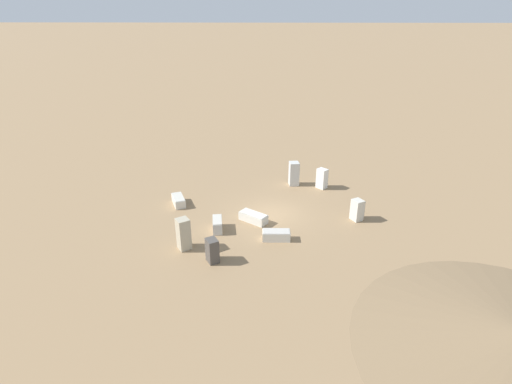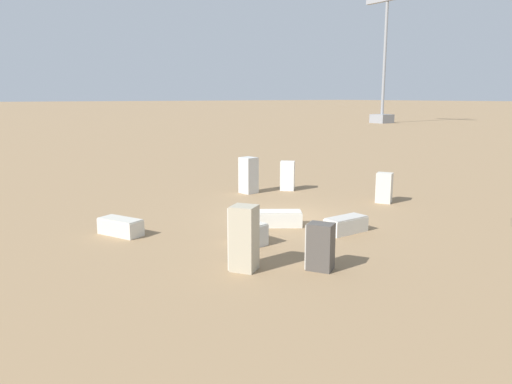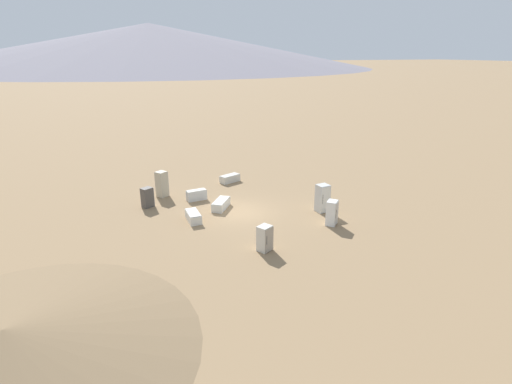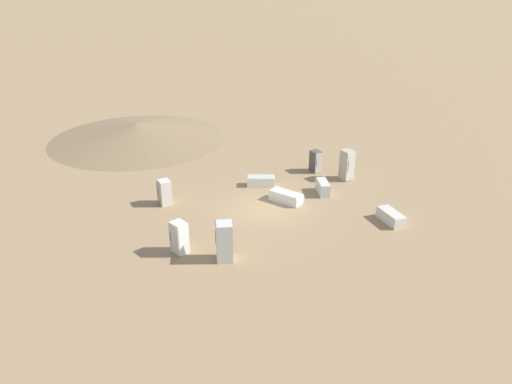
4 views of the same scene
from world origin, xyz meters
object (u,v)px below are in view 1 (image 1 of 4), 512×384
at_px(discarded_fridge_0, 357,210).
at_px(discarded_fridge_3, 276,235).
at_px(discarded_fridge_1, 183,234).
at_px(discarded_fridge_6, 217,225).
at_px(discarded_fridge_7, 212,250).
at_px(discarded_fridge_4, 179,201).
at_px(discarded_fridge_2, 294,174).
at_px(discarded_fridge_5, 253,217).
at_px(discarded_fridge_8, 322,178).

bearing_deg(discarded_fridge_0, discarded_fridge_3, -92.90).
distance_m(discarded_fridge_1, discarded_fridge_6, 2.85).
height_order(discarded_fridge_0, discarded_fridge_1, discarded_fridge_1).
height_order(discarded_fridge_0, discarded_fridge_7, discarded_fridge_0).
bearing_deg(discarded_fridge_7, discarded_fridge_3, 4.37).
xyz_separation_m(discarded_fridge_1, discarded_fridge_3, (1.18, -5.43, -0.67)).
height_order(discarded_fridge_1, discarded_fridge_6, discarded_fridge_1).
bearing_deg(discarded_fridge_1, discarded_fridge_4, 71.25).
distance_m(discarded_fridge_2, discarded_fridge_5, 7.02).
distance_m(discarded_fridge_1, discarded_fridge_7, 2.27).
bearing_deg(discarded_fridge_7, discarded_fridge_1, 115.17).
bearing_deg(discarded_fridge_5, discarded_fridge_0, 128.98).
distance_m(discarded_fridge_1, discarded_fridge_3, 5.60).
bearing_deg(discarded_fridge_8, discarded_fridge_3, -69.95).
xyz_separation_m(discarded_fridge_0, discarded_fridge_5, (-0.52, 6.92, -0.42)).
relative_size(discarded_fridge_4, discarded_fridge_5, 0.92).
height_order(discarded_fridge_3, discarded_fridge_5, same).
relative_size(discarded_fridge_5, discarded_fridge_6, 1.33).
bearing_deg(discarded_fridge_0, discarded_fridge_5, -115.90).
bearing_deg(discarded_fridge_2, discarded_fridge_5, -33.13).
xyz_separation_m(discarded_fridge_2, discarded_fridge_5, (-6.32, 2.98, -0.65)).
bearing_deg(discarded_fridge_6, discarded_fridge_7, -95.54).
bearing_deg(discarded_fridge_7, discarded_fridge_2, 35.33).
distance_m(discarded_fridge_4, discarded_fridge_5, 6.00).
height_order(discarded_fridge_1, discarded_fridge_8, discarded_fridge_1).
bearing_deg(discarded_fridge_4, discarded_fridge_2, -178.00).
height_order(discarded_fridge_2, discarded_fridge_8, discarded_fridge_2).
bearing_deg(discarded_fridge_2, discarded_fridge_3, -17.63).
bearing_deg(discarded_fridge_8, discarded_fridge_5, -87.34).
xyz_separation_m(discarded_fridge_2, discarded_fridge_7, (-11.05, 5.06, -0.25)).
bearing_deg(discarded_fridge_1, discarded_fridge_6, 18.72).
bearing_deg(discarded_fridge_6, discarded_fridge_4, 124.34).
distance_m(discarded_fridge_5, discarded_fridge_6, 2.55).
xyz_separation_m(discarded_fridge_6, discarded_fridge_8, (6.99, -7.41, 0.41)).
bearing_deg(discarded_fridge_3, discarded_fridge_5, 32.19).
bearing_deg(discarded_fridge_5, discarded_fridge_3, 68.17).
xyz_separation_m(discarded_fridge_0, discarded_fridge_1, (-3.97, 10.85, 0.25)).
distance_m(discarded_fridge_0, discarded_fridge_7, 10.42).
xyz_separation_m(discarded_fridge_0, discarded_fridge_3, (-2.79, 5.41, -0.42)).
bearing_deg(discarded_fridge_4, discarded_fridge_1, 82.33).
xyz_separation_m(discarded_fridge_5, discarded_fridge_8, (5.76, -5.17, 0.49)).
xyz_separation_m(discarded_fridge_4, discarded_fridge_5, (-2.35, -5.52, -0.01)).
bearing_deg(discarded_fridge_0, discarded_fridge_6, -109.41).
bearing_deg(discarded_fridge_5, discarded_fridge_1, -14.03).
xyz_separation_m(discarded_fridge_3, discarded_fridge_4, (4.63, 7.03, 0.01)).
relative_size(discarded_fridge_1, discarded_fridge_7, 1.38).
relative_size(discarded_fridge_4, discarded_fridge_8, 1.17).
xyz_separation_m(discarded_fridge_3, discarded_fridge_6, (1.05, 3.74, 0.08)).
relative_size(discarded_fridge_0, discarded_fridge_2, 0.76).
xyz_separation_m(discarded_fridge_1, discarded_fridge_8, (9.21, -9.09, -0.18)).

